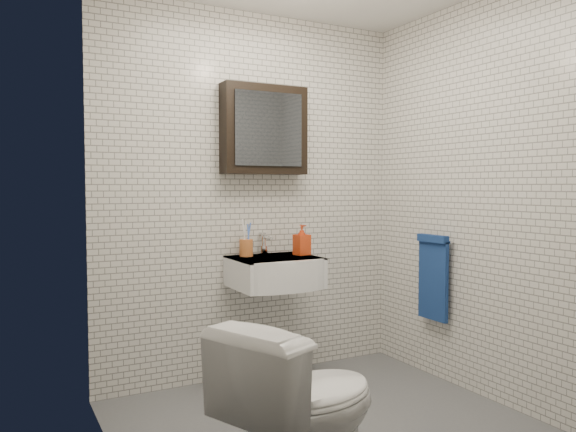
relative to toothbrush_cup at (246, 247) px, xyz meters
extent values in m
cube|color=#53555B|center=(0.10, -0.90, -0.91)|extent=(2.20, 2.00, 0.01)
cube|color=silver|center=(0.10, 0.10, 0.34)|extent=(2.20, 0.02, 2.50)
cube|color=silver|center=(0.10, -1.90, 0.34)|extent=(2.20, 0.02, 2.50)
cube|color=silver|center=(-1.00, -0.90, 0.34)|extent=(0.02, 2.00, 2.50)
cube|color=silver|center=(1.20, -0.90, 0.34)|extent=(0.02, 2.00, 2.50)
cube|color=white|center=(0.15, -0.12, -0.16)|extent=(0.55, 0.45, 0.20)
cylinder|color=silver|center=(0.15, -0.10, -0.07)|extent=(0.31, 0.31, 0.02)
cylinder|color=silver|center=(0.15, -0.10, -0.07)|extent=(0.04, 0.04, 0.01)
cube|color=white|center=(0.15, -0.12, -0.07)|extent=(0.55, 0.45, 0.01)
cylinder|color=silver|center=(0.15, 0.04, -0.03)|extent=(0.06, 0.06, 0.06)
cylinder|color=silver|center=(0.15, 0.04, 0.03)|extent=(0.03, 0.03, 0.08)
cylinder|color=silver|center=(0.15, -0.02, 0.06)|extent=(0.02, 0.12, 0.02)
cube|color=silver|center=(0.15, 0.07, 0.08)|extent=(0.02, 0.09, 0.01)
cube|color=black|center=(0.15, 0.03, 0.79)|extent=(0.60, 0.14, 0.60)
cube|color=#3F444C|center=(0.15, -0.04, 0.79)|extent=(0.49, 0.01, 0.49)
cylinder|color=silver|center=(1.16, -0.55, 0.04)|extent=(0.02, 0.30, 0.02)
cylinder|color=silver|center=(1.18, -0.42, 0.04)|extent=(0.04, 0.02, 0.02)
cylinder|color=silver|center=(1.18, -0.68, 0.04)|extent=(0.04, 0.02, 0.02)
cube|color=navy|center=(1.14, -0.55, -0.23)|extent=(0.03, 0.26, 0.54)
cube|color=navy|center=(1.13, -0.55, 0.05)|extent=(0.05, 0.26, 0.05)
cylinder|color=#C16730|center=(0.00, 0.00, -0.01)|extent=(0.09, 0.09, 0.11)
cylinder|color=white|center=(-0.02, -0.01, 0.07)|extent=(0.02, 0.03, 0.22)
cylinder|color=#4773E4|center=(0.01, -0.01, 0.06)|extent=(0.02, 0.02, 0.19)
cylinder|color=white|center=(-0.01, 0.02, 0.07)|extent=(0.03, 0.04, 0.23)
cylinder|color=#4773E4|center=(0.02, 0.01, 0.06)|extent=(0.03, 0.05, 0.20)
imported|color=#F65C19|center=(0.36, -0.11, 0.04)|extent=(0.10, 0.11, 0.21)
imported|color=white|center=(-0.37, -1.44, -0.52)|extent=(0.88, 0.70, 0.78)
camera|label=1|loc=(-1.50, -3.43, 0.40)|focal=35.00mm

